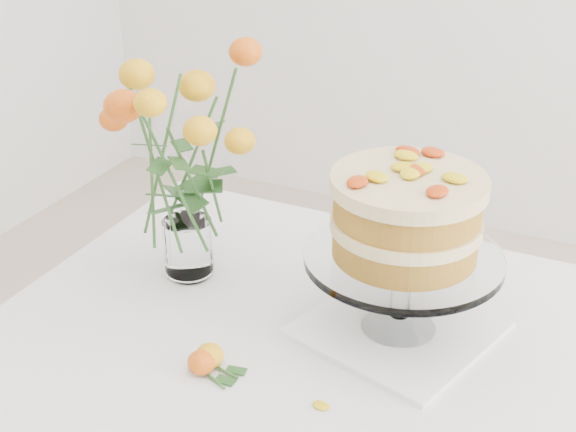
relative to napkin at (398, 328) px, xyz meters
name	(u,v)px	position (x,y,z in m)	size (l,w,h in m)	color
table	(420,432)	(0.08, -0.12, -0.09)	(1.43, 0.93, 0.76)	tan
napkin	(398,328)	(0.00, 0.00, 0.00)	(0.27, 0.27, 0.01)	white
cake_stand	(406,224)	(0.00, 0.00, 0.19)	(0.31, 0.31, 0.27)	white
rose_vase	(181,142)	(-0.39, 0.00, 0.25)	(0.37, 0.37, 0.43)	white
loose_rose_near	(210,356)	(-0.23, -0.21, 0.01)	(0.08, 0.04, 0.04)	yellow
loose_rose_far	(202,363)	(-0.23, -0.23, 0.01)	(0.07, 0.05, 0.04)	#CF3F0A
stray_petal_a	(321,406)	(-0.04, -0.22, 0.00)	(0.03, 0.02, 0.00)	yellow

